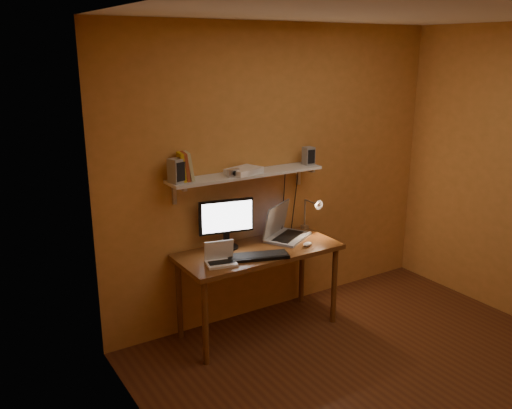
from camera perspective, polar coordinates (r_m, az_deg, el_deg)
room at (r=3.73m, az=16.48°, el=-1.38°), size 3.44×3.24×2.64m
desk at (r=4.61m, az=0.31°, el=-5.73°), size 1.40×0.60×0.75m
wall_shelf at (r=4.56m, az=-0.98°, el=3.17°), size 1.40×0.25×0.21m
monitor at (r=4.54m, az=-3.15°, el=-1.76°), size 0.46×0.24×0.42m
laptop at (r=4.84m, az=2.82°, el=-2.59°), size 0.51×0.46×0.31m
netbook at (r=4.28m, az=-3.79°, el=-5.57°), size 0.27×0.22×0.18m
keyboard at (r=4.39m, az=0.21°, el=-5.48°), size 0.52×0.32×0.03m
mouse at (r=4.67m, az=5.44°, el=-4.17°), size 0.11×0.08×0.03m
desk_lamp at (r=4.97m, az=5.98°, el=-0.58°), size 0.09×0.23×0.38m
speaker_left at (r=4.24m, az=-8.35°, el=3.54°), size 0.13×0.13×0.19m
speaker_right at (r=4.88m, az=5.55°, el=5.12°), size 0.09×0.09×0.16m
books at (r=4.29m, az=-7.47°, el=3.99°), size 0.14×0.16×0.23m
shelf_camera at (r=4.40m, az=-2.39°, el=3.35°), size 0.11×0.06×0.07m
router at (r=4.51m, az=-1.29°, el=3.57°), size 0.34×0.27×0.05m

